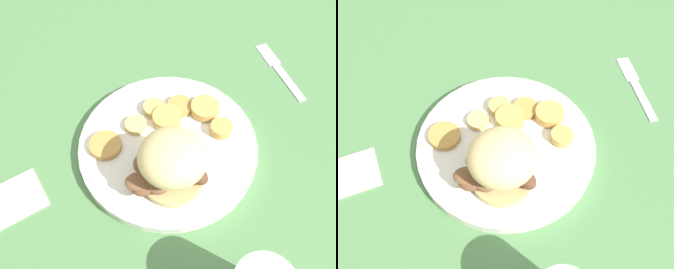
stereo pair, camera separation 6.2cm
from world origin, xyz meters
TOP-DOWN VIEW (x-y plane):
  - ground_plane at (0.00, 0.00)m, footprint 4.00×4.00m
  - dinner_plate at (0.00, 0.00)m, footprint 0.29×0.29m
  - sandwich at (0.06, -0.03)m, footprint 0.12×0.13m
  - potato_round_0 at (0.02, 0.09)m, footprint 0.04×0.04m
  - potato_round_1 at (-0.06, -0.03)m, footprint 0.04×0.04m
  - potato_round_2 at (-0.04, -0.09)m, footprint 0.05×0.05m
  - potato_round_3 at (-0.02, 0.09)m, footprint 0.05×0.05m
  - potato_round_4 at (-0.07, 0.01)m, footprint 0.04×0.04m
  - potato_round_5 at (-0.05, 0.05)m, footprint 0.04×0.04m
  - potato_round_6 at (-0.04, 0.02)m, footprint 0.05×0.05m
  - fork at (-0.05, 0.28)m, footprint 0.16×0.04m
  - napkin at (-0.04, -0.26)m, footprint 0.08×0.12m

SIDE VIEW (x-z plane):
  - ground_plane at x=0.00m, z-range 0.00..0.00m
  - fork at x=-0.05m, z-range 0.00..0.00m
  - napkin at x=-0.04m, z-range 0.00..0.01m
  - dinner_plate at x=0.00m, z-range 0.00..0.02m
  - potato_round_1 at x=-0.06m, z-range 0.02..0.03m
  - potato_round_5 at x=-0.05m, z-range 0.02..0.03m
  - potato_round_2 at x=-0.04m, z-range 0.02..0.03m
  - potato_round_4 at x=-0.07m, z-range 0.02..0.03m
  - potato_round_0 at x=0.02m, z-range 0.02..0.03m
  - potato_round_6 at x=-0.04m, z-range 0.02..0.04m
  - potato_round_3 at x=-0.02m, z-range 0.02..0.04m
  - sandwich at x=0.06m, z-range 0.02..0.12m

